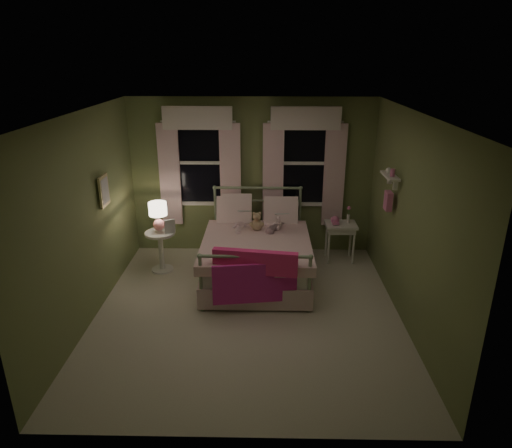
{
  "coord_description": "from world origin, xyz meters",
  "views": [
    {
      "loc": [
        0.22,
        -5.25,
        3.25
      ],
      "look_at": [
        0.1,
        0.7,
        1.0
      ],
      "focal_mm": 32.0,
      "sensor_mm": 36.0,
      "label": 1
    }
  ],
  "objects_px": {
    "bed": "(256,255)",
    "table_lamp": "(158,213)",
    "nightstand_left": "(161,246)",
    "teddy_bear": "(257,223)",
    "child_right": "(275,211)",
    "child_left": "(239,212)",
    "nightstand_right": "(341,229)"
  },
  "relations": [
    {
      "from": "child_right",
      "to": "table_lamp",
      "type": "bearing_deg",
      "value": 26.38
    },
    {
      "from": "child_right",
      "to": "nightstand_right",
      "type": "bearing_deg",
      "value": -150.46
    },
    {
      "from": "bed",
      "to": "teddy_bear",
      "type": "bearing_deg",
      "value": 88.85
    },
    {
      "from": "teddy_bear",
      "to": "nightstand_left",
      "type": "bearing_deg",
      "value": -177.34
    },
    {
      "from": "teddy_bear",
      "to": "child_left",
      "type": "bearing_deg",
      "value": 150.5
    },
    {
      "from": "bed",
      "to": "nightstand_right",
      "type": "xyz_separation_m",
      "value": [
        1.36,
        0.63,
        0.17
      ]
    },
    {
      "from": "child_right",
      "to": "teddy_bear",
      "type": "relative_size",
      "value": 2.29
    },
    {
      "from": "child_right",
      "to": "nightstand_left",
      "type": "xyz_separation_m",
      "value": [
        -1.78,
        -0.23,
        -0.5
      ]
    },
    {
      "from": "nightstand_right",
      "to": "teddy_bear",
      "type": "bearing_deg",
      "value": -165.25
    },
    {
      "from": "table_lamp",
      "to": "nightstand_left",
      "type": "bearing_deg",
      "value": 45.0
    },
    {
      "from": "bed",
      "to": "nightstand_right",
      "type": "relative_size",
      "value": 3.18
    },
    {
      "from": "teddy_bear",
      "to": "bed",
      "type": "bearing_deg",
      "value": -91.15
    },
    {
      "from": "child_right",
      "to": "table_lamp",
      "type": "relative_size",
      "value": 1.56
    },
    {
      "from": "child_left",
      "to": "child_right",
      "type": "bearing_deg",
      "value": -177.32
    },
    {
      "from": "child_left",
      "to": "bed",
      "type": "bearing_deg",
      "value": 125.07
    },
    {
      "from": "child_right",
      "to": "nightstand_left",
      "type": "bearing_deg",
      "value": 26.38
    },
    {
      "from": "teddy_bear",
      "to": "nightstand_left",
      "type": "relative_size",
      "value": 0.47
    },
    {
      "from": "bed",
      "to": "table_lamp",
      "type": "distance_m",
      "value": 1.61
    },
    {
      "from": "bed",
      "to": "child_right",
      "type": "xyz_separation_m",
      "value": [
        0.29,
        0.43,
        0.55
      ]
    },
    {
      "from": "bed",
      "to": "table_lamp",
      "type": "xyz_separation_m",
      "value": [
        -1.49,
        0.2,
        0.58
      ]
    },
    {
      "from": "teddy_bear",
      "to": "table_lamp",
      "type": "bearing_deg",
      "value": -177.34
    },
    {
      "from": "nightstand_left",
      "to": "table_lamp",
      "type": "relative_size",
      "value": 1.44
    },
    {
      "from": "nightstand_left",
      "to": "teddy_bear",
      "type": "bearing_deg",
      "value": 2.66
    },
    {
      "from": "child_left",
      "to": "nightstand_right",
      "type": "xyz_separation_m",
      "value": [
        1.64,
        0.2,
        -0.36
      ]
    },
    {
      "from": "child_left",
      "to": "teddy_bear",
      "type": "relative_size",
      "value": 2.2
    },
    {
      "from": "table_lamp",
      "to": "teddy_bear",
      "type": "bearing_deg",
      "value": 2.66
    },
    {
      "from": "child_left",
      "to": "table_lamp",
      "type": "height_order",
      "value": "child_left"
    },
    {
      "from": "table_lamp",
      "to": "nightstand_right",
      "type": "relative_size",
      "value": 0.71
    },
    {
      "from": "nightstand_left",
      "to": "table_lamp",
      "type": "height_order",
      "value": "table_lamp"
    },
    {
      "from": "bed",
      "to": "nightstand_left",
      "type": "height_order",
      "value": "bed"
    },
    {
      "from": "child_right",
      "to": "child_left",
      "type": "bearing_deg",
      "value": 19.08
    },
    {
      "from": "teddy_bear",
      "to": "nightstand_left",
      "type": "height_order",
      "value": "teddy_bear"
    }
  ]
}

